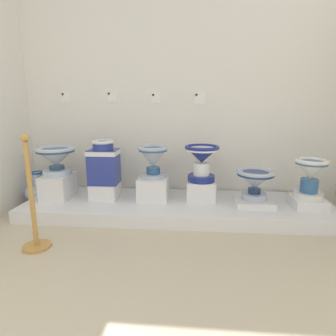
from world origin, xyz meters
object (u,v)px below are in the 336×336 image
(antique_toilet_central_ornate, at_px, (153,158))
(plinth_block_pale_glazed, at_px, (253,202))
(plinth_block_central_ornate, at_px, (153,188))
(info_placard_first, at_px, (66,97))
(info_placard_second, at_px, (112,97))
(info_placard_third, at_px, (156,98))
(plinth_block_rightmost, at_px, (105,190))
(stanchion_post_near_left, at_px, (33,213))
(decorative_vase_companion, at_px, (39,191))
(plinth_block_squat_floral, at_px, (307,202))
(antique_toilet_tall_cobalt, at_px, (56,157))
(antique_toilet_broad_patterned, at_px, (202,158))
(antique_toilet_squat_floral, at_px, (310,174))
(plinth_block_broad_patterned, at_px, (201,190))
(antique_toilet_rightmost, at_px, (104,162))
(plinth_block_tall_cobalt, at_px, (58,186))
(info_placard_fourth, at_px, (200,98))
(antique_toilet_pale_glazed, at_px, (255,180))

(antique_toilet_central_ornate, bearing_deg, plinth_block_pale_glazed, -5.84)
(plinth_block_central_ornate, bearing_deg, info_placard_first, 160.48)
(info_placard_second, relative_size, info_placard_third, 1.05)
(plinth_block_rightmost, distance_m, antique_toilet_central_ornate, 0.68)
(info_placard_third, distance_m, stanchion_post_near_left, 1.88)
(plinth_block_pale_glazed, distance_m, decorative_vase_companion, 2.55)
(plinth_block_pale_glazed, bearing_deg, plinth_block_squat_floral, -0.72)
(antique_toilet_tall_cobalt, distance_m, antique_toilet_central_ornate, 1.10)
(antique_toilet_broad_patterned, xyz_separation_m, antique_toilet_squat_floral, (1.12, -0.13, -0.12))
(info_placard_third, distance_m, decorative_vase_companion, 1.84)
(stanchion_post_near_left, bearing_deg, info_placard_third, 57.58)
(plinth_block_rightmost, height_order, antique_toilet_broad_patterned, antique_toilet_broad_patterned)
(plinth_block_squat_floral, bearing_deg, info_placard_second, 166.76)
(plinth_block_squat_floral, bearing_deg, plinth_block_broad_patterned, 173.30)
(antique_toilet_rightmost, xyz_separation_m, plinth_block_squat_floral, (2.22, -0.10, -0.37))
(plinth_block_tall_cobalt, bearing_deg, info_placard_fourth, 15.90)
(antique_toilet_squat_floral, bearing_deg, plinth_block_rightmost, 177.39)
(antique_toilet_tall_cobalt, relative_size, antique_toilet_central_ornate, 1.19)
(info_placard_second, bearing_deg, plinth_block_pale_glazed, -17.21)
(plinth_block_rightmost, xyz_separation_m, plinth_block_pale_glazed, (1.66, -0.09, -0.06))
(antique_toilet_pale_glazed, xyz_separation_m, antique_toilet_squat_floral, (0.55, -0.01, 0.08))
(antique_toilet_rightmost, bearing_deg, plinth_block_squat_floral, -2.61)
(plinth_block_pale_glazed, bearing_deg, antique_toilet_rightmost, 176.76)
(antique_toilet_broad_patterned, height_order, antique_toilet_squat_floral, antique_toilet_broad_patterned)
(plinth_block_rightmost, relative_size, antique_toilet_squat_floral, 0.76)
(plinth_block_broad_patterned, bearing_deg, info_placard_fourth, 93.82)
(plinth_block_pale_glazed, distance_m, stanchion_post_near_left, 2.15)
(info_placard_third, bearing_deg, antique_toilet_central_ornate, -88.87)
(plinth_block_broad_patterned, bearing_deg, antique_toilet_squat_floral, -6.70)
(info_placard_fourth, bearing_deg, info_placard_third, -180.00)
(antique_toilet_broad_patterned, xyz_separation_m, info_placard_fourth, (-0.03, 0.39, 0.65))
(plinth_block_tall_cobalt, relative_size, plinth_block_broad_patterned, 1.25)
(plinth_block_tall_cobalt, relative_size, info_placard_third, 3.22)
(info_placard_second, bearing_deg, info_placard_fourth, 0.00)
(info_placard_third, bearing_deg, plinth_block_pale_glazed, -24.80)
(antique_toilet_broad_patterned, distance_m, stanchion_post_near_left, 1.74)
(antique_toilet_broad_patterned, xyz_separation_m, plinth_block_squat_floral, (1.12, -0.13, -0.43))
(plinth_block_central_ornate, height_order, antique_toilet_pale_glazed, antique_toilet_pale_glazed)
(plinth_block_broad_patterned, bearing_deg, antique_toilet_pale_glazed, -12.44)
(plinth_block_rightmost, distance_m, antique_toilet_broad_patterned, 1.17)
(plinth_block_broad_patterned, height_order, antique_toilet_broad_patterned, antique_toilet_broad_patterned)
(stanchion_post_near_left, bearing_deg, plinth_block_tall_cobalt, 104.00)
(plinth_block_tall_cobalt, height_order, antique_toilet_rightmost, antique_toilet_rightmost)
(plinth_block_broad_patterned, xyz_separation_m, info_placard_third, (-0.55, 0.39, 1.03))
(antique_toilet_rightmost, xyz_separation_m, info_placard_first, (-0.57, 0.42, 0.73))
(plinth_block_tall_cobalt, distance_m, info_placard_fourth, 1.95)
(antique_toilet_broad_patterned, xyz_separation_m, info_placard_first, (-1.67, 0.39, 0.67))
(plinth_block_rightmost, bearing_deg, antique_toilet_rightmost, 0.00)
(plinth_block_tall_cobalt, distance_m, stanchion_post_near_left, 0.93)
(antique_toilet_tall_cobalt, height_order, info_placard_first, info_placard_first)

